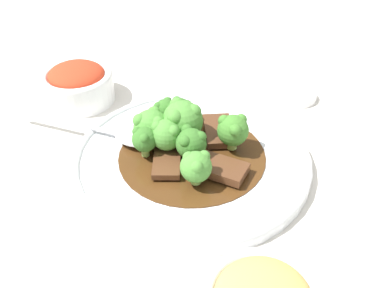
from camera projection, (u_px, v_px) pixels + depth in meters
name	position (u px, v px, depth m)	size (l,w,h in m)	color
ground_plane	(192.00, 164.00, 0.61)	(4.00, 4.00, 0.00)	silver
main_plate	(192.00, 158.00, 0.60)	(0.32, 0.32, 0.02)	white
beef_strip_0	(221.00, 168.00, 0.56)	(0.07, 0.06, 0.01)	#56331E
beef_strip_1	(167.00, 162.00, 0.58)	(0.04, 0.06, 0.01)	#56331E
beef_strip_2	(219.00, 131.00, 0.63)	(0.05, 0.08, 0.01)	#56331E
broccoli_floret_0	(191.00, 143.00, 0.57)	(0.04, 0.04, 0.05)	#7FA84C
broccoli_floret_1	(196.00, 166.00, 0.54)	(0.04, 0.04, 0.04)	#7FA84C
broccoli_floret_2	(151.00, 126.00, 0.60)	(0.05, 0.05, 0.05)	#7FA84C
broccoli_floret_3	(183.00, 120.00, 0.60)	(0.06, 0.06, 0.06)	#8EB756
broccoli_floret_4	(145.00, 139.00, 0.58)	(0.03, 0.03, 0.04)	#7FA84C
broccoli_floret_5	(167.00, 134.00, 0.58)	(0.04, 0.04, 0.05)	#8EB756
broccoli_floret_6	(180.00, 109.00, 0.63)	(0.03, 0.03, 0.04)	#8EB756
broccoli_floret_7	(233.00, 130.00, 0.59)	(0.04, 0.04, 0.05)	#8EB756
broccoli_floret_8	(166.00, 111.00, 0.64)	(0.03, 0.03, 0.04)	#8EB756
serving_spoon	(126.00, 134.00, 0.62)	(0.23, 0.09, 0.01)	silver
side_bowl_kimchi	(78.00, 83.00, 0.72)	(0.11, 0.11, 0.06)	white
sauce_dish	(296.00, 95.00, 0.74)	(0.07, 0.07, 0.01)	white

